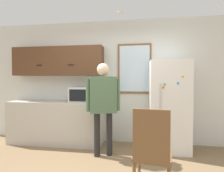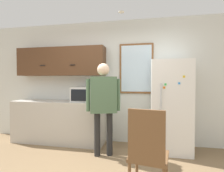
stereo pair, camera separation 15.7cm
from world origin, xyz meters
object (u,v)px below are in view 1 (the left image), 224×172
(microwave, at_px, (84,95))
(chair, at_px, (152,149))
(refrigerator, at_px, (169,106))
(person, at_px, (103,99))

(microwave, height_order, chair, microwave)
(refrigerator, distance_m, chair, 1.55)
(microwave, height_order, refrigerator, refrigerator)
(person, height_order, chair, person)
(person, distance_m, refrigerator, 1.31)
(refrigerator, height_order, chair, refrigerator)
(chair, bearing_deg, person, -42.31)
(person, height_order, refrigerator, refrigerator)
(microwave, height_order, person, person)
(refrigerator, bearing_deg, chair, -106.74)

